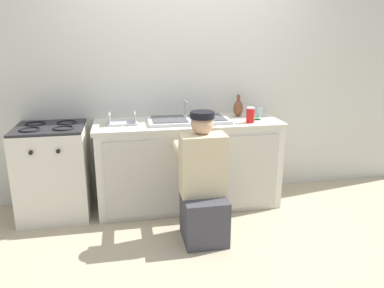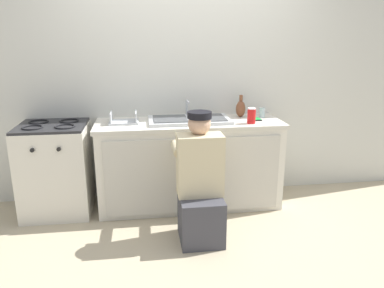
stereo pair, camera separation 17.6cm
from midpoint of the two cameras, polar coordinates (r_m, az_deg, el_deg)
The scene contains 12 objects.
ground_plane at distance 3.73m, azimuth -1.08°, elevation -10.88°, with size 12.00×12.00×0.00m, color tan.
back_wall at distance 3.99m, azimuth -2.79°, elevation 9.72°, with size 6.00×0.10×2.50m, color silver.
counter_cabinet at distance 3.83m, azimuth -1.86°, elevation -3.31°, with size 1.81×0.62×0.84m.
countertop at distance 3.72m, azimuth -1.94°, elevation 3.15°, with size 1.85×0.62×0.04m, color beige.
sink_double_basin at distance 3.71m, azimuth -1.95°, elevation 3.74°, with size 0.80×0.44×0.19m.
stove_range at distance 3.86m, azimuth -21.55°, elevation -3.88°, with size 0.64×0.62×0.90m.
plumber_person at distance 3.17m, azimuth 0.05°, elevation -6.73°, with size 0.42×0.61×1.10m.
vase_decorative at distance 3.95m, azimuth 5.78°, elevation 5.48°, with size 0.10×0.10×0.23m.
soda_cup_red at distance 3.67m, azimuth 7.52°, elevation 4.38°, with size 0.08×0.08×0.15m.
dish_rack_tray at distance 3.68m, azimuth -11.89°, elevation 3.39°, with size 0.28×0.22×0.11m.
water_glass at distance 3.97m, azimuth 8.99°, elevation 4.82°, with size 0.06×0.06×0.10m.
cell_phone at distance 3.87m, azimuth 8.26°, elevation 3.89°, with size 0.07×0.14×0.01m.
Camera 1 is at (-0.64, -3.26, 1.69)m, focal length 35.00 mm.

